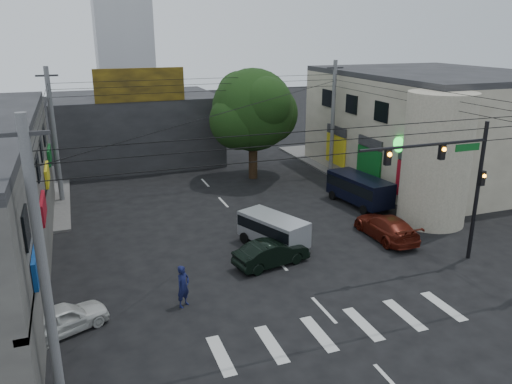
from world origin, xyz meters
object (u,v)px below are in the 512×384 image
street_tree (253,110)px  dark_sedan (271,253)px  silver_minivan (273,232)px  traffic_officer (183,286)px  traffic_gantry (453,172)px  navy_van (359,191)px  utility_pole_far_left (54,137)px  maroon_sedan (386,227)px  white_compact (63,319)px  utility_pole_near_left (42,265)px  utility_pole_far_right (333,119)px

street_tree → dark_sedan: street_tree is taller
silver_minivan → traffic_officer: (-5.94, -4.45, 0.07)m
traffic_gantry → street_tree: bearing=102.0°
dark_sedan → traffic_gantry: bearing=-120.6°
navy_van → traffic_gantry: bearing=168.0°
street_tree → traffic_gantry: 18.42m
utility_pole_far_left → navy_van: 20.86m
street_tree → maroon_sedan: bearing=-78.3°
white_compact → traffic_officer: bearing=-109.3°
silver_minivan → navy_van: 9.27m
dark_sedan → utility_pole_near_left: bearing=110.2°
maroon_sedan → silver_minivan: silver_minivan is taller
navy_van → dark_sedan: bearing=118.3°
white_compact → maroon_sedan: size_ratio=0.80×
navy_van → traffic_officer: bearing=114.9°
traffic_officer → utility_pole_near_left: bearing=-179.4°
utility_pole_near_left → dark_sedan: (10.01, 6.29, -3.95)m
maroon_sedan → dark_sedan: bearing=7.9°
utility_pole_far_left → utility_pole_far_right: (21.00, 0.00, 0.00)m
utility_pole_near_left → utility_pole_far_left: (0.00, 20.50, 0.00)m
traffic_gantry → utility_pole_far_right: 17.21m
maroon_sedan → navy_van: size_ratio=0.90×
utility_pole_near_left → utility_pole_far_left: bearing=90.0°
silver_minivan → navy_van: bearing=-83.6°
utility_pole_far_right → silver_minivan: utility_pole_far_right is taller
navy_van → traffic_officer: 16.65m
maroon_sedan → silver_minivan: 6.60m
navy_van → traffic_officer: navy_van is taller
utility_pole_near_left → dark_sedan: 12.46m
dark_sedan → navy_van: size_ratio=0.80×
utility_pole_far_right → navy_van: 8.70m
traffic_gantry → utility_pole_near_left: 18.66m
utility_pole_near_left → maroon_sedan: utility_pole_near_left is taller
white_compact → traffic_officer: traffic_officer is taller
street_tree → utility_pole_far_left: 14.56m
white_compact → street_tree: bearing=-61.9°
utility_pole_far_right → white_compact: size_ratio=2.44×
traffic_gantry → traffic_officer: bearing=178.3°
dark_sedan → white_compact: bearing=93.4°
traffic_gantry → utility_pole_far_left: (-18.32, 17.00, -0.23)m
street_tree → utility_pole_far_left: size_ratio=0.95×
utility_pole_far_right → maroon_sedan: size_ratio=1.96×
traffic_gantry → utility_pole_far_left: utility_pole_far_left is taller
dark_sedan → navy_van: bearing=-66.2°
street_tree → utility_pole_far_right: size_ratio=0.95×
traffic_gantry → silver_minivan: size_ratio=1.63×
dark_sedan → silver_minivan: (0.93, 2.07, 0.23)m
navy_van → silver_minivan: bearing=111.3°
utility_pole_far_right → traffic_gantry: bearing=-98.9°
street_tree → traffic_officer: size_ratio=4.62×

